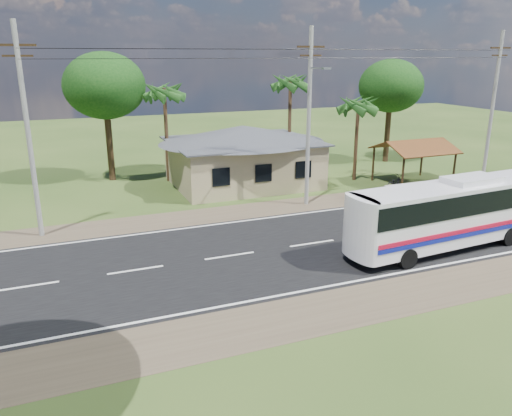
{
  "coord_description": "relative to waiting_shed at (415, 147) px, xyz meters",
  "views": [
    {
      "loc": [
        -11.61,
        -21.29,
        9.37
      ],
      "look_at": [
        -2.72,
        1.0,
        1.96
      ],
      "focal_mm": 35.0,
      "sensor_mm": 36.0,
      "label": 1
    }
  ],
  "objects": [
    {
      "name": "ground",
      "position": [
        -13.0,
        -8.5,
        -2.73
      ],
      "size": [
        120.0,
        120.0,
        0.0
      ],
      "primitive_type": "plane",
      "color": "#294217",
      "rests_on": "ground"
    },
    {
      "name": "road",
      "position": [
        -13.0,
        -8.5,
        -2.72
      ],
      "size": [
        120.0,
        16.0,
        0.03
      ],
      "color": "black",
      "rests_on": "ground"
    },
    {
      "name": "house",
      "position": [
        -12.0,
        4.5,
        -0.09
      ],
      "size": [
        12.4,
        10.0,
        5.0
      ],
      "color": "tan",
      "rests_on": "ground"
    },
    {
      "name": "waiting_shed",
      "position": [
        0.0,
        0.0,
        0.0
      ],
      "size": [
        5.2,
        4.48,
        3.35
      ],
      "color": "#362613",
      "rests_on": "ground"
    },
    {
      "name": "concrete_barrier",
      "position": [
        -1.0,
        -2.9,
        -2.28
      ],
      "size": [
        7.0,
        0.3,
        0.9
      ],
      "primitive_type": "cube",
      "color": "#9E9E99",
      "rests_on": "ground"
    },
    {
      "name": "utility_poles",
      "position": [
        -10.33,
        -2.01,
        3.04
      ],
      "size": [
        32.8,
        2.22,
        11.0
      ],
      "color": "#9E9E99",
      "rests_on": "ground"
    },
    {
      "name": "palm_near",
      "position": [
        -3.5,
        2.5,
        2.98
      ],
      "size": [
        2.8,
        2.8,
        6.7
      ],
      "color": "#47301E",
      "rests_on": "ground"
    },
    {
      "name": "palm_mid",
      "position": [
        -7.0,
        7.0,
        4.43
      ],
      "size": [
        2.8,
        2.8,
        8.2
      ],
      "color": "#47301E",
      "rests_on": "ground"
    },
    {
      "name": "palm_far",
      "position": [
        -17.0,
        7.5,
        3.95
      ],
      "size": [
        2.8,
        2.8,
        7.7
      ],
      "color": "#47301E",
      "rests_on": "ground"
    },
    {
      "name": "tree_behind_house",
      "position": [
        -21.0,
        9.5,
        4.39
      ],
      "size": [
        6.0,
        6.0,
        9.61
      ],
      "color": "#47301E",
      "rests_on": "ground"
    },
    {
      "name": "tree_behind_shed",
      "position": [
        3.0,
        7.5,
        3.95
      ],
      "size": [
        5.6,
        5.6,
        9.02
      ],
      "color": "#47301E",
      "rests_on": "ground"
    },
    {
      "name": "coach_bus",
      "position": [
        -6.69,
        -11.49,
        -0.69
      ],
      "size": [
        11.64,
        3.19,
        3.57
      ],
      "rotation": [
        0.0,
        0.0,
        0.07
      ],
      "color": "white",
      "rests_on": "ground"
    },
    {
      "name": "motorcycle",
      "position": [
        -2.3,
        -1.01,
        -2.22
      ],
      "size": [
        2.06,
        1.33,
        1.02
      ],
      "primitive_type": "imported",
      "rotation": [
        0.0,
        0.0,
        1.93
      ],
      "color": "black",
      "rests_on": "ground"
    }
  ]
}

